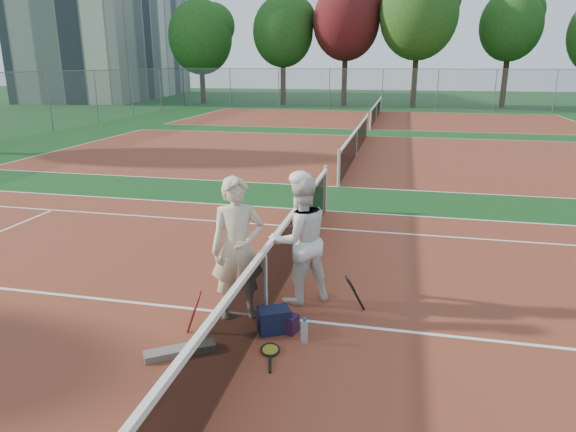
{
  "coord_description": "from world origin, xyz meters",
  "views": [
    {
      "loc": [
        1.7,
        -6.21,
        3.38
      ],
      "look_at": [
        0.0,
        1.43,
        1.05
      ],
      "focal_mm": 32.0,
      "sensor_mm": 36.0,
      "label": 1
    }
  ],
  "objects_px": {
    "sports_bag_purple": "(286,323)",
    "player_a": "(238,249)",
    "apartment_block": "(110,21)",
    "racket_black_held": "(350,294)",
    "water_bottle": "(304,332)",
    "net_main": "(265,283)",
    "player_b": "(300,240)",
    "racket_spare": "(270,350)",
    "sports_bag_navy": "(274,320)",
    "racket_red": "(198,312)"
  },
  "relations": [
    {
      "from": "sports_bag_navy",
      "to": "racket_black_held",
      "type": "bearing_deg",
      "value": 40.64
    },
    {
      "from": "apartment_block",
      "to": "sports_bag_purple",
      "type": "relative_size",
      "value": 74.69
    },
    {
      "from": "player_a",
      "to": "sports_bag_navy",
      "type": "distance_m",
      "value": 1.06
    },
    {
      "from": "apartment_block",
      "to": "sports_bag_purple",
      "type": "distance_m",
      "value": 53.14
    },
    {
      "from": "sports_bag_purple",
      "to": "apartment_block",
      "type": "bearing_deg",
      "value": 122.62
    },
    {
      "from": "apartment_block",
      "to": "net_main",
      "type": "bearing_deg",
      "value": -57.53
    },
    {
      "from": "player_b",
      "to": "net_main",
      "type": "bearing_deg",
      "value": 25.89
    },
    {
      "from": "sports_bag_purple",
      "to": "player_a",
      "type": "bearing_deg",
      "value": 158.25
    },
    {
      "from": "racket_spare",
      "to": "water_bottle",
      "type": "height_order",
      "value": "water_bottle"
    },
    {
      "from": "player_a",
      "to": "water_bottle",
      "type": "xyz_separation_m",
      "value": [
        1.02,
        -0.52,
        -0.84
      ]
    },
    {
      "from": "player_a",
      "to": "racket_red",
      "type": "relative_size",
      "value": 3.43
    },
    {
      "from": "sports_bag_navy",
      "to": "player_a",
      "type": "bearing_deg",
      "value": 150.14
    },
    {
      "from": "racket_red",
      "to": "water_bottle",
      "type": "height_order",
      "value": "racket_red"
    },
    {
      "from": "apartment_block",
      "to": "water_bottle",
      "type": "bearing_deg",
      "value": -57.25
    },
    {
      "from": "player_b",
      "to": "racket_spare",
      "type": "relative_size",
      "value": 3.15
    },
    {
      "from": "apartment_block",
      "to": "player_b",
      "type": "bearing_deg",
      "value": -56.82
    },
    {
      "from": "player_a",
      "to": "sports_bag_navy",
      "type": "relative_size",
      "value": 4.83
    },
    {
      "from": "net_main",
      "to": "water_bottle",
      "type": "relative_size",
      "value": 36.6
    },
    {
      "from": "apartment_block",
      "to": "player_a",
      "type": "height_order",
      "value": "apartment_block"
    },
    {
      "from": "racket_spare",
      "to": "sports_bag_navy",
      "type": "bearing_deg",
      "value": -5.63
    },
    {
      "from": "player_b",
      "to": "sports_bag_navy",
      "type": "bearing_deg",
      "value": 46.64
    },
    {
      "from": "sports_bag_purple",
      "to": "sports_bag_navy",
      "type": "bearing_deg",
      "value": -166.17
    },
    {
      "from": "apartment_block",
      "to": "racket_spare",
      "type": "xyz_separation_m",
      "value": [
        28.28,
        -44.85,
        -7.48
      ]
    },
    {
      "from": "sports_bag_purple",
      "to": "water_bottle",
      "type": "bearing_deg",
      "value": -38.92
    },
    {
      "from": "net_main",
      "to": "apartment_block",
      "type": "bearing_deg",
      "value": 122.47
    },
    {
      "from": "racket_red",
      "to": "sports_bag_purple",
      "type": "bearing_deg",
      "value": -2.54
    },
    {
      "from": "net_main",
      "to": "player_a",
      "type": "height_order",
      "value": "player_a"
    },
    {
      "from": "racket_red",
      "to": "racket_black_held",
      "type": "distance_m",
      "value": 2.12
    },
    {
      "from": "player_a",
      "to": "water_bottle",
      "type": "relative_size",
      "value": 6.58
    },
    {
      "from": "racket_black_held",
      "to": "sports_bag_purple",
      "type": "bearing_deg",
      "value": 20.58
    },
    {
      "from": "apartment_block",
      "to": "racket_spare",
      "type": "bearing_deg",
      "value": -57.76
    },
    {
      "from": "net_main",
      "to": "sports_bag_purple",
      "type": "height_order",
      "value": "net_main"
    },
    {
      "from": "racket_black_held",
      "to": "sports_bag_navy",
      "type": "xyz_separation_m",
      "value": [
        -0.91,
        -0.78,
        -0.11
      ]
    },
    {
      "from": "water_bottle",
      "to": "apartment_block",
      "type": "bearing_deg",
      "value": 122.75
    },
    {
      "from": "player_b",
      "to": "racket_spare",
      "type": "bearing_deg",
      "value": 52.11
    },
    {
      "from": "racket_spare",
      "to": "water_bottle",
      "type": "distance_m",
      "value": 0.49
    },
    {
      "from": "racket_black_held",
      "to": "water_bottle",
      "type": "xyz_separation_m",
      "value": [
        -0.47,
        -0.97,
        -0.12
      ]
    },
    {
      "from": "apartment_block",
      "to": "racket_black_held",
      "type": "xyz_separation_m",
      "value": [
        29.12,
        -43.58,
        -7.23
      ]
    },
    {
      "from": "racket_spare",
      "to": "sports_bag_navy",
      "type": "relative_size",
      "value": 1.47
    },
    {
      "from": "net_main",
      "to": "player_b",
      "type": "bearing_deg",
      "value": 61.26
    },
    {
      "from": "racket_red",
      "to": "racket_spare",
      "type": "bearing_deg",
      "value": -30.34
    },
    {
      "from": "net_main",
      "to": "racket_black_held",
      "type": "height_order",
      "value": "net_main"
    },
    {
      "from": "player_a",
      "to": "sports_bag_purple",
      "type": "height_order",
      "value": "player_a"
    },
    {
      "from": "sports_bag_purple",
      "to": "player_b",
      "type": "bearing_deg",
      "value": 91.04
    },
    {
      "from": "racket_black_held",
      "to": "racket_spare",
      "type": "height_order",
      "value": "racket_black_held"
    },
    {
      "from": "net_main",
      "to": "sports_bag_purple",
      "type": "distance_m",
      "value": 0.63
    },
    {
      "from": "racket_red",
      "to": "net_main",
      "type": "bearing_deg",
      "value": 22.37
    },
    {
      "from": "sports_bag_purple",
      "to": "racket_red",
      "type": "bearing_deg",
      "value": -166.26
    },
    {
      "from": "apartment_block",
      "to": "sports_bag_navy",
      "type": "distance_m",
      "value": 53.08
    },
    {
      "from": "sports_bag_navy",
      "to": "net_main",
      "type": "bearing_deg",
      "value": 120.17
    }
  ]
}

